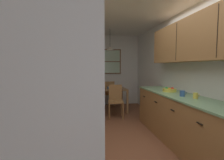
# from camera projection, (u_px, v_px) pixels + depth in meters

# --- Properties ---
(ground_plane) EXTENTS (12.00, 12.00, 0.00)m
(ground_plane) POSITION_uv_depth(u_px,v_px,m) (118.00, 132.00, 3.61)
(ground_plane) COLOR brown
(wall_left) EXTENTS (0.10, 9.00, 2.55)m
(wall_left) POSITION_uv_depth(u_px,v_px,m) (52.00, 74.00, 3.27)
(wall_left) COLOR silver
(wall_left) RESTS_ON ground
(wall_right) EXTENTS (0.10, 9.00, 2.55)m
(wall_right) POSITION_uv_depth(u_px,v_px,m) (177.00, 73.00, 3.73)
(wall_right) COLOR silver
(wall_right) RESTS_ON ground
(wall_back) EXTENTS (4.40, 0.10, 2.55)m
(wall_back) POSITION_uv_depth(u_px,v_px,m) (104.00, 70.00, 6.11)
(wall_back) COLOR silver
(wall_back) RESTS_ON ground
(ceiling_slab) EXTENTS (4.40, 9.00, 0.08)m
(ceiling_slab) POSITION_uv_depth(u_px,v_px,m) (119.00, 9.00, 3.40)
(ceiling_slab) COLOR white
(refrigerator) EXTENTS (0.69, 0.77, 1.80)m
(refrigerator) POSITION_uv_depth(u_px,v_px,m) (51.00, 140.00, 1.16)
(refrigerator) COLOR silver
(refrigerator) RESTS_ON ground
(stove_range) EXTENTS (0.66, 0.59, 1.10)m
(stove_range) POSITION_uv_depth(u_px,v_px,m) (62.00, 149.00, 1.88)
(stove_range) COLOR white
(stove_range) RESTS_ON ground
(microwave_over_range) EXTENTS (0.39, 0.58, 0.32)m
(microwave_over_range) POSITION_uv_depth(u_px,v_px,m) (48.00, 42.00, 1.77)
(microwave_over_range) COLOR white
(counter_left) EXTENTS (0.64, 1.97, 0.90)m
(counter_left) POSITION_uv_depth(u_px,v_px,m) (70.00, 117.00, 3.14)
(counter_left) COLOR olive
(counter_left) RESTS_ON ground
(upper_cabinets_left) EXTENTS (0.33, 2.05, 0.73)m
(upper_cabinets_left) POSITION_uv_depth(u_px,v_px,m) (60.00, 39.00, 2.95)
(upper_cabinets_left) COLOR olive
(counter_right) EXTENTS (0.64, 3.24, 0.90)m
(counter_right) POSITION_uv_depth(u_px,v_px,m) (189.00, 124.00, 2.78)
(counter_right) COLOR olive
(counter_right) RESTS_ON ground
(upper_cabinets_right) EXTENTS (0.33, 2.92, 0.75)m
(upper_cabinets_right) POSITION_uv_depth(u_px,v_px,m) (202.00, 38.00, 2.64)
(upper_cabinets_right) COLOR olive
(dining_table) EXTENTS (0.98, 0.81, 0.73)m
(dining_table) POSITION_uv_depth(u_px,v_px,m) (110.00, 92.00, 5.20)
(dining_table) COLOR olive
(dining_table) RESTS_ON ground
(dining_chair_near) EXTENTS (0.44, 0.44, 0.90)m
(dining_chair_near) POSITION_uv_depth(u_px,v_px,m) (116.00, 99.00, 4.62)
(dining_chair_near) COLOR olive
(dining_chair_near) RESTS_ON ground
(dining_chair_far) EXTENTS (0.43, 0.43, 0.90)m
(dining_chair_far) POSITION_uv_depth(u_px,v_px,m) (109.00, 93.00, 5.82)
(dining_chair_far) COLOR olive
(dining_chair_far) RESTS_ON ground
(pendant_light) EXTENTS (0.26, 0.26, 0.64)m
(pendant_light) POSITION_uv_depth(u_px,v_px,m) (110.00, 49.00, 5.09)
(pendant_light) COLOR black
(back_window) EXTENTS (0.87, 0.05, 0.90)m
(back_window) POSITION_uv_depth(u_px,v_px,m) (109.00, 62.00, 6.04)
(back_window) COLOR brown
(trash_bin) EXTENTS (0.29, 0.29, 0.69)m
(trash_bin) POSITION_uv_depth(u_px,v_px,m) (85.00, 106.00, 4.45)
(trash_bin) COLOR #3F3F42
(trash_bin) RESTS_ON ground
(storage_canister) EXTENTS (0.12, 0.12, 0.17)m
(storage_canister) POSITION_uv_depth(u_px,v_px,m) (66.00, 96.00, 2.44)
(storage_canister) COLOR red
(storage_canister) RESTS_ON counter_left
(dish_towel) EXTENTS (0.02, 0.16, 0.24)m
(dish_towel) POSITION_uv_depth(u_px,v_px,m) (92.00, 139.00, 2.09)
(dish_towel) COLOR silver
(mug_by_coffeemaker) EXTENTS (0.12, 0.09, 0.10)m
(mug_by_coffeemaker) POSITION_uv_depth(u_px,v_px,m) (182.00, 93.00, 2.85)
(mug_by_coffeemaker) COLOR #335999
(mug_by_coffeemaker) RESTS_ON counter_right
(mug_spare) EXTENTS (0.11, 0.07, 0.09)m
(mug_spare) POSITION_uv_depth(u_px,v_px,m) (196.00, 96.00, 2.66)
(mug_spare) COLOR #E5CC4C
(mug_spare) RESTS_ON counter_right
(fruit_bowl) EXTENTS (0.27, 0.27, 0.09)m
(fruit_bowl) POSITION_uv_depth(u_px,v_px,m) (169.00, 90.00, 3.39)
(fruit_bowl) COLOR #E5D14C
(fruit_bowl) RESTS_ON counter_right
(table_serving_bowl) EXTENTS (0.19, 0.19, 0.06)m
(table_serving_bowl) POSITION_uv_depth(u_px,v_px,m) (110.00, 88.00, 5.12)
(table_serving_bowl) COLOR #4C7299
(table_serving_bowl) RESTS_ON dining_table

